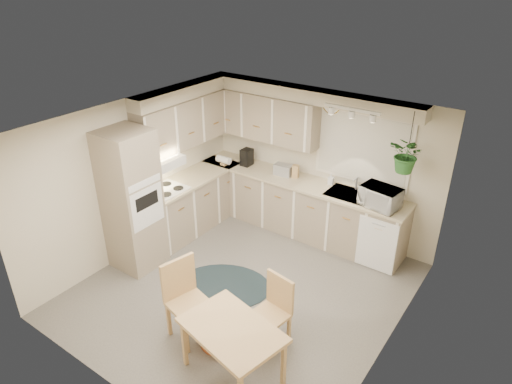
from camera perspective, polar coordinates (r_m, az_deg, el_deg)
floor at (r=6.51m, az=-1.65°, el=-12.07°), size 4.20×4.20×0.00m
ceiling at (r=5.33m, az=-1.99°, el=8.38°), size 4.20×4.20×0.00m
wall_back at (r=7.43m, az=7.96°, el=3.75°), size 4.00×0.04×2.40m
wall_front at (r=4.64m, az=-18.01°, el=-13.36°), size 4.00×0.04×2.40m
wall_left at (r=7.09m, az=-14.87°, el=1.87°), size 0.04×4.20×2.40m
wall_right at (r=5.07m, az=16.84°, el=-9.26°), size 0.04×4.20×2.40m
base_cab_left at (r=7.75m, az=-7.92°, el=-1.41°), size 0.60×1.85×0.90m
base_cab_back at (r=7.61m, az=5.22°, el=-1.81°), size 3.60×0.60×0.90m
counter_left at (r=7.53m, az=-8.09°, el=1.72°), size 0.64×1.89×0.04m
counter_back at (r=7.39m, az=5.33°, el=1.36°), size 3.64×0.64×0.04m
oven_stack at (r=6.71m, az=-15.27°, el=-1.08°), size 0.65×0.65×2.10m
wall_oven_face at (r=6.49m, az=-13.43°, el=-1.85°), size 0.02×0.56×0.58m
upper_cab_left at (r=7.37m, az=-8.67°, el=8.69°), size 0.35×2.00×0.75m
upper_cab_back at (r=7.55m, az=0.85°, el=9.45°), size 2.00×0.35×0.75m
soffit_left at (r=7.25m, az=-9.08°, el=12.29°), size 0.30×2.00×0.20m
soffit_back at (r=7.04m, az=6.49°, el=12.00°), size 3.60×0.30×0.20m
cooktop at (r=7.15m, az=-11.15°, el=0.26°), size 0.52×0.58×0.02m
range_hood at (r=6.98m, az=-11.59°, el=3.64°), size 0.40×0.60×0.14m
window_blinds at (r=7.00m, az=13.13°, el=5.32°), size 1.40×0.02×1.00m
window_frame at (r=7.00m, az=13.16°, el=5.34°), size 1.50×0.02×1.10m
sink at (r=7.05m, az=11.67°, el=-0.61°), size 0.70×0.48×0.10m
dishwasher_front at (r=6.86m, az=14.78°, el=-6.45°), size 0.58×0.02×0.83m
track_light_bar at (r=6.31m, az=11.92°, el=10.10°), size 0.80×0.04×0.04m
wall_clock at (r=7.02m, az=9.46°, el=10.75°), size 0.30×0.03×0.30m
dining_table at (r=5.21m, az=-2.95°, el=-19.35°), size 1.20×0.93×0.68m
chair_left at (r=5.57m, az=-8.30°, el=-13.55°), size 0.57×0.57×1.01m
chair_back at (r=5.47m, az=1.62°, el=-14.99°), size 0.48×0.48×0.89m
braided_rug at (r=6.58m, az=-4.02°, el=-11.59°), size 1.61×1.44×0.01m
pet_bed at (r=5.76m, az=-4.49°, el=-17.77°), size 0.64×0.64×0.11m
microwave at (r=6.72m, az=15.29°, el=-0.35°), size 0.58×0.38×0.37m
soap_bottle at (r=7.28m, az=9.34°, el=1.26°), size 0.10×0.19×0.08m
hanging_plant at (r=6.39m, az=18.36°, el=3.94°), size 0.57×0.61×0.40m
coffee_maker at (r=7.84m, az=-1.16°, el=4.37°), size 0.16×0.20×0.29m
toaster at (r=7.50m, az=3.44°, el=2.79°), size 0.31×0.19×0.18m
knife_block at (r=7.42m, az=4.96°, el=2.59°), size 0.12×0.12×0.21m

